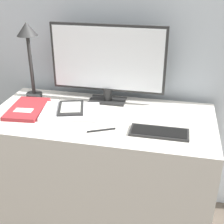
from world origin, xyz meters
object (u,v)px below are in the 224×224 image
(desk_lamp, at_px, (28,43))
(keyboard, at_px, (159,132))
(ereader, at_px, (71,108))
(notebook, at_px, (27,109))
(pen, at_px, (101,130))
(laptop, at_px, (70,112))
(monitor, at_px, (108,62))

(desk_lamp, bearing_deg, keyboard, -20.82)
(keyboard, bearing_deg, ereader, 164.70)
(keyboard, distance_m, ereader, 0.50)
(keyboard, bearing_deg, notebook, 172.12)
(desk_lamp, bearing_deg, pen, -33.36)
(laptop, bearing_deg, keyboard, -13.39)
(keyboard, distance_m, laptop, 0.49)
(keyboard, xyz_separation_m, laptop, (-0.48, 0.11, 0.00))
(ereader, relative_size, desk_lamp, 0.49)
(monitor, height_order, desk_lamp, monitor)
(desk_lamp, height_order, notebook, desk_lamp)
(monitor, height_order, pen, monitor)
(keyboard, relative_size, notebook, 0.94)
(laptop, height_order, desk_lamp, desk_lamp)
(ereader, bearing_deg, laptop, -86.83)
(laptop, distance_m, ereader, 0.02)
(ereader, bearing_deg, notebook, -172.35)
(ereader, bearing_deg, keyboard, -15.30)
(monitor, distance_m, notebook, 0.50)
(pen, bearing_deg, desk_lamp, 146.64)
(laptop, bearing_deg, notebook, -176.47)
(laptop, bearing_deg, ereader, 93.17)
(ereader, xyz_separation_m, desk_lamp, (-0.29, 0.16, 0.30))
(keyboard, bearing_deg, pen, -172.79)
(notebook, xyz_separation_m, pen, (0.45, -0.13, -0.01))
(laptop, height_order, pen, laptop)
(monitor, height_order, notebook, monitor)
(keyboard, relative_size, ereader, 1.29)
(keyboard, height_order, laptop, laptop)
(keyboard, distance_m, desk_lamp, 0.88)
(keyboard, bearing_deg, desk_lamp, 159.18)
(pen, bearing_deg, ereader, 141.55)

